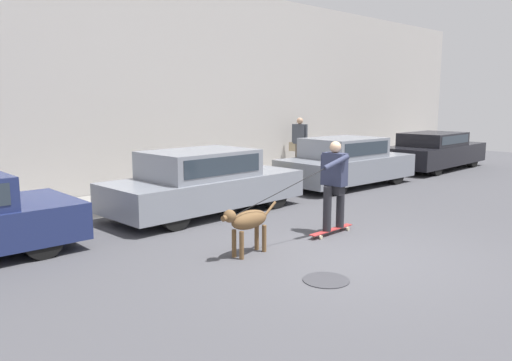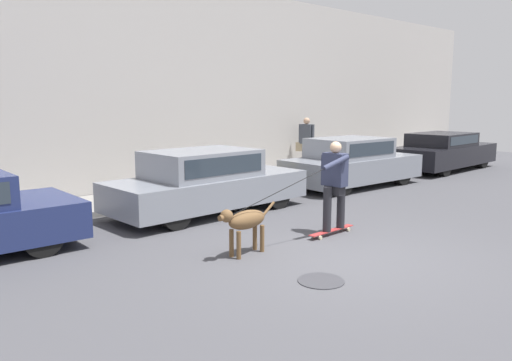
% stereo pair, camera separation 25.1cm
% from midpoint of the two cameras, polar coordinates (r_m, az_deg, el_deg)
% --- Properties ---
extents(ground_plane, '(36.00, 36.00, 0.00)m').
position_cam_midpoint_polar(ground_plane, '(7.81, 11.26, -8.47)').
color(ground_plane, '#47474C').
extents(back_wall, '(32.00, 0.30, 5.41)m').
position_cam_midpoint_polar(back_wall, '(12.83, -14.12, 10.49)').
color(back_wall, '#B2ADA8').
rests_on(back_wall, ground_plane).
extents(sidewalk_curb, '(30.00, 1.82, 0.13)m').
position_cam_midpoint_polar(sidewalk_curb, '(12.10, -11.26, -1.89)').
color(sidewalk_curb, gray).
rests_on(sidewalk_curb, ground_plane).
extents(parked_car_1, '(4.35, 1.83, 1.33)m').
position_cam_midpoint_polar(parked_car_1, '(10.46, -4.99, -0.24)').
color(parked_car_1, black).
rests_on(parked_car_1, ground_plane).
extents(parked_car_2, '(4.15, 1.86, 1.34)m').
position_cam_midpoint_polar(parked_car_2, '(13.93, 11.41, 1.94)').
color(parked_car_2, black).
rests_on(parked_car_2, ground_plane).
extents(parked_car_3, '(4.65, 1.86, 1.26)m').
position_cam_midpoint_polar(parked_car_3, '(18.17, 21.00, 3.08)').
color(parked_car_3, black).
rests_on(parked_car_3, ground_plane).
extents(dog, '(1.19, 0.35, 0.77)m').
position_cam_midpoint_polar(dog, '(7.58, -0.30, -4.71)').
color(dog, brown).
rests_on(dog, ground_plane).
extents(skateboarder, '(2.84, 0.60, 1.64)m').
position_cam_midpoint_polar(skateboarder, '(8.80, 9.73, -0.21)').
color(skateboarder, beige).
rests_on(skateboarder, ground_plane).
extents(pedestrian_with_bag, '(0.28, 0.64, 1.68)m').
position_cam_midpoint_polar(pedestrian_with_bag, '(16.02, 6.17, 4.50)').
color(pedestrian_with_bag, brown).
rests_on(pedestrian_with_bag, sidewalk_curb).
extents(manhole_cover, '(0.61, 0.61, 0.01)m').
position_cam_midpoint_polar(manhole_cover, '(6.72, 8.52, -11.27)').
color(manhole_cover, '#38383D').
rests_on(manhole_cover, ground_plane).
extents(fire_hydrant, '(0.18, 0.18, 0.72)m').
position_cam_midpoint_polar(fire_hydrant, '(12.70, 1.74, 0.23)').
color(fire_hydrant, gold).
rests_on(fire_hydrant, ground_plane).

